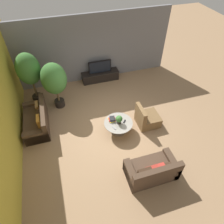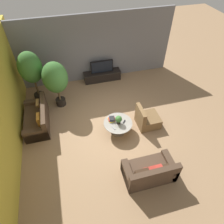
{
  "view_description": "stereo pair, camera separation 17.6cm",
  "coord_description": "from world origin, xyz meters",
  "views": [
    {
      "loc": [
        -1.43,
        -4.87,
        5.71
      ],
      "look_at": [
        0.09,
        0.12,
        0.55
      ],
      "focal_mm": 32.0,
      "sensor_mm": 36.0,
      "label": 1
    },
    {
      "loc": [
        -1.26,
        -4.92,
        5.71
      ],
      "look_at": [
        0.09,
        0.12,
        0.55
      ],
      "focal_mm": 32.0,
      "sensor_mm": 36.0,
      "label": 2
    }
  ],
  "objects": [
    {
      "name": "remote_silver",
      "position": [
        -0.04,
        -0.57,
        0.46
      ],
      "size": [
        0.1,
        0.16,
        0.02
      ],
      "primitive_type": "cube",
      "rotation": [
        0.0,
        0.0,
        0.4
      ],
      "color": "gray",
      "rests_on": "coffee_table"
    },
    {
      "name": "media_console",
      "position": [
        0.36,
        2.94,
        0.23
      ],
      "size": [
        1.76,
        0.5,
        0.44
      ],
      "color": "black",
      "rests_on": "ground"
    },
    {
      "name": "potted_plant_tabletop",
      "position": [
        0.19,
        -0.39,
        0.64
      ],
      "size": [
        0.24,
        0.24,
        0.33
      ],
      "color": "black",
      "rests_on": "coffee_table"
    },
    {
      "name": "coffee_table",
      "position": [
        0.18,
        -0.37,
        0.32
      ],
      "size": [
        1.03,
        1.03,
        0.45
      ],
      "color": "#756656",
      "rests_on": "ground"
    },
    {
      "name": "potted_palm_tall",
      "position": [
        -2.56,
        2.21,
        1.52
      ],
      "size": [
        0.9,
        0.9,
        2.23
      ],
      "color": "black",
      "rests_on": "ground"
    },
    {
      "name": "remote_black",
      "position": [
        0.41,
        -0.38,
        0.46
      ],
      "size": [
        0.13,
        0.15,
        0.02
      ],
      "primitive_type": "cube",
      "rotation": [
        0.0,
        0.0,
        -0.7
      ],
      "color": "black",
      "rests_on": "coffee_table"
    },
    {
      "name": "side_wall_left",
      "position": [
        -3.26,
        0.2,
        1.5
      ],
      "size": [
        0.12,
        7.4,
        3.0
      ],
      "primitive_type": "cube",
      "color": "gold",
      "rests_on": "ground"
    },
    {
      "name": "ground_plane",
      "position": [
        0.0,
        0.0,
        0.0
      ],
      "size": [
        24.0,
        24.0,
        0.0
      ],
      "primitive_type": "plane",
      "color": "#9E7A56"
    },
    {
      "name": "television",
      "position": [
        0.36,
        2.94,
        0.73
      ],
      "size": [
        1.05,
        0.13,
        0.59
      ],
      "color": "black",
      "rests_on": "media_console"
    },
    {
      "name": "back_wall_stone",
      "position": [
        0.0,
        3.26,
        1.5
      ],
      "size": [
        7.4,
        0.12,
        3.0
      ],
      "primitive_type": "cube",
      "color": "slate",
      "rests_on": "ground"
    },
    {
      "name": "book_stack",
      "position": [
        -0.0,
        -0.18,
        0.5
      ],
      "size": [
        0.26,
        0.27,
        0.11
      ],
      "color": "gold",
      "rests_on": "coffee_table"
    },
    {
      "name": "couch_by_wall",
      "position": [
        -2.61,
        0.75,
        0.29
      ],
      "size": [
        0.84,
        1.77,
        0.84
      ],
      "rotation": [
        0.0,
        0.0,
        -1.57
      ],
      "color": "#4C3828",
      "rests_on": "ground"
    },
    {
      "name": "armchair_wicker",
      "position": [
        1.32,
        -0.33,
        0.27
      ],
      "size": [
        0.8,
        0.76,
        0.86
      ],
      "rotation": [
        0.0,
        0.0,
        1.57
      ],
      "color": "brown",
      "rests_on": "ground"
    },
    {
      "name": "potted_palm_corner",
      "position": [
        -1.71,
        1.66,
        1.31
      ],
      "size": [
        0.96,
        0.96,
        1.99
      ],
      "color": "black",
      "rests_on": "ground"
    },
    {
      "name": "couch_near_entry",
      "position": [
        0.58,
        -2.35,
        0.29
      ],
      "size": [
        1.51,
        0.84,
        0.84
      ],
      "rotation": [
        0.0,
        0.0,
        3.14
      ],
      "color": "#4C3828",
      "rests_on": "ground"
    }
  ]
}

